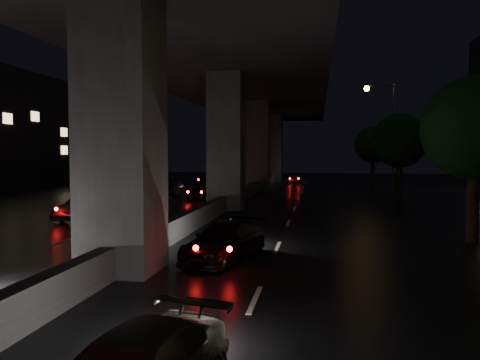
# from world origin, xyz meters

# --- Properties ---
(ground) EXTENTS (120.00, 120.00, 0.00)m
(ground) POSITION_xyz_m (0.00, 0.00, 0.00)
(ground) COLOR black
(ground) RESTS_ON ground
(viaduct) EXTENTS (12.00, 80.00, 10.50)m
(viaduct) POSITION_xyz_m (0.00, 5.00, 8.34)
(viaduct) COLOR #313234
(viaduct) RESTS_ON ground
(median_barrier) EXTENTS (0.45, 70.00, 0.85)m
(median_barrier) POSITION_xyz_m (0.00, 5.00, 0.42)
(median_barrier) COLOR #313234
(median_barrier) RESTS_ON ground
(tree_b) EXTENTS (3.80, 3.80, 6.12)m
(tree_b) POSITION_xyz_m (11.00, -4.00, 4.20)
(tree_b) COLOR black
(tree_b) RESTS_ON ground
(tree_c) EXTENTS (3.80, 3.80, 6.12)m
(tree_c) POSITION_xyz_m (11.00, 12.00, 4.20)
(tree_c) COLOR black
(tree_c) RESTS_ON ground
(tree_d) EXTENTS (3.80, 3.80, 6.12)m
(tree_d) POSITION_xyz_m (11.00, 28.00, 4.20)
(tree_d) COLOR black
(tree_d) RESTS_ON ground
(streetlight_far) EXTENTS (2.52, 0.44, 9.00)m
(streetlight_far) POSITION_xyz_m (10.97, 18.00, 5.66)
(streetlight_far) COLOR #2D2D33
(streetlight_far) RESTS_ON ground
(car_3) EXTENTS (2.50, 4.18, 1.14)m
(car_3) POSITION_xyz_m (2.53, -8.14, 0.57)
(car_3) COLOR black
(car_3) RESTS_ON ground
(car_4) EXTENTS (1.82, 3.93, 1.25)m
(car_4) POSITION_xyz_m (-6.00, -0.65, 0.62)
(car_4) COLOR black
(car_4) RESTS_ON ground
(car_5) EXTENTS (1.41, 3.61, 1.17)m
(car_5) POSITION_xyz_m (-2.48, -0.63, 0.59)
(car_5) COLOR #27262A
(car_5) RESTS_ON ground
(car_6) EXTENTS (1.63, 3.34, 1.10)m
(car_6) POSITION_xyz_m (-6.30, 3.20, 0.55)
(car_6) COLOR black
(car_6) RESTS_ON ground
(car_7) EXTENTS (1.86, 4.52, 1.31)m
(car_7) POSITION_xyz_m (-5.93, 11.68, 0.65)
(car_7) COLOR black
(car_7) RESTS_ON ground
(car_8) EXTENTS (1.46, 3.43, 1.16)m
(car_8) POSITION_xyz_m (-2.91, 10.29, 0.58)
(car_8) COLOR black
(car_8) RESTS_ON ground
(car_9) EXTENTS (1.70, 3.38, 1.06)m
(car_9) POSITION_xyz_m (-2.73, 17.27, 0.53)
(car_9) COLOR #3E3836
(car_9) RESTS_ON ground
(car_10) EXTENTS (2.73, 4.81, 1.27)m
(car_10) POSITION_xyz_m (-2.91, 24.53, 0.63)
(car_10) COLOR black
(car_10) RESTS_ON ground
(car_11) EXTENTS (2.26, 4.65, 1.27)m
(car_11) POSITION_xyz_m (-5.83, 24.70, 0.64)
(car_11) COLOR black
(car_11) RESTS_ON ground
(car_12) EXTENTS (2.09, 3.51, 1.12)m
(car_12) POSITION_xyz_m (2.87, 29.56, 0.56)
(car_12) COLOR slate
(car_12) RESTS_ON ground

